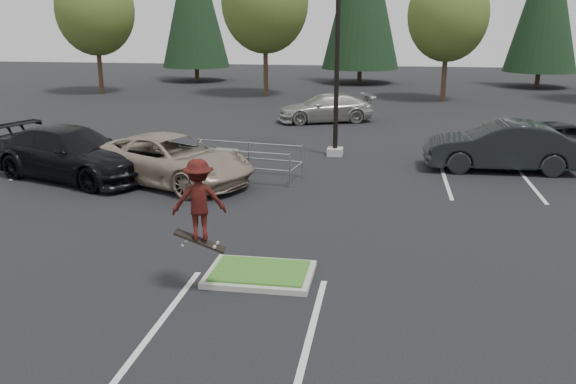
% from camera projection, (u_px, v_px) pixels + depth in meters
% --- Properties ---
extents(ground, '(120.00, 120.00, 0.00)m').
position_uv_depth(ground, '(260.00, 277.00, 12.77)').
color(ground, black).
rests_on(ground, ground).
extents(grass_median, '(2.20, 1.60, 0.16)m').
position_uv_depth(grass_median, '(260.00, 273.00, 12.75)').
color(grass_median, '#A09E95').
rests_on(grass_median, ground).
extents(stall_lines, '(22.62, 17.60, 0.01)m').
position_uv_depth(stall_lines, '(257.00, 195.00, 18.70)').
color(stall_lines, silver).
rests_on(stall_lines, ground).
extents(light_pole, '(0.70, 0.60, 10.12)m').
position_uv_depth(light_pole, '(337.00, 37.00, 22.83)').
color(light_pole, '#A09E95').
rests_on(light_pole, ground).
extents(decid_a, '(5.44, 5.44, 8.91)m').
position_uv_depth(decid_a, '(95.00, 13.00, 42.55)').
color(decid_a, '#38281C').
rests_on(decid_a, ground).
extents(decid_b, '(5.89, 5.89, 9.64)m').
position_uv_depth(decid_b, '(265.00, 6.00, 41.02)').
color(decid_b, '#38281C').
rests_on(decid_b, ground).
extents(decid_c, '(5.12, 5.12, 8.38)m').
position_uv_depth(decid_c, '(448.00, 18.00, 38.70)').
color(decid_c, '#38281C').
rests_on(decid_c, ground).
extents(cart_corral, '(4.12, 2.01, 1.12)m').
position_uv_depth(cart_corral, '(229.00, 157.00, 20.67)').
color(cart_corral, '#92959B').
rests_on(cart_corral, ground).
extents(skateboarder, '(1.14, 0.87, 1.82)m').
position_uv_depth(skateboarder, '(198.00, 200.00, 11.44)').
color(skateboarder, black).
rests_on(skateboarder, ground).
extents(car_l_tan, '(6.30, 4.62, 1.59)m').
position_uv_depth(car_l_tan, '(169.00, 159.00, 19.90)').
color(car_l_tan, gray).
rests_on(car_l_tan, ground).
extents(car_l_black, '(6.45, 4.30, 1.74)m').
position_uv_depth(car_l_black, '(69.00, 153.00, 20.43)').
color(car_l_black, black).
rests_on(car_l_black, ground).
extents(car_r_charc, '(5.32, 1.97, 1.74)m').
position_uv_depth(car_r_charc, '(501.00, 146.00, 21.52)').
color(car_r_charc, black).
rests_on(car_r_charc, ground).
extents(car_r_black, '(5.34, 3.72, 1.69)m').
position_uv_depth(car_r_black, '(539.00, 143.00, 22.20)').
color(car_r_black, black).
rests_on(car_r_black, ground).
extents(car_far_silver, '(5.37, 3.66, 1.44)m').
position_uv_depth(car_far_silver, '(327.00, 108.00, 31.71)').
color(car_far_silver, '#A5A6A0').
rests_on(car_far_silver, ground).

